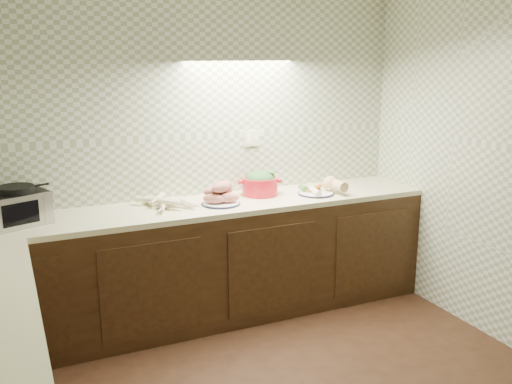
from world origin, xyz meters
name	(u,v)px	position (x,y,z in m)	size (l,w,h in m)	color
room	(299,131)	(0.00, 0.00, 1.63)	(3.60, 3.60, 2.60)	black
counter	(135,327)	(-0.68, 0.68, 0.45)	(3.60, 3.60, 0.90)	black
toaster_oven	(17,207)	(-1.23, 1.52, 1.02)	(0.43, 0.39, 0.26)	black
parsnip_pile	(171,201)	(-0.19, 1.58, 0.93)	(0.41, 0.41, 0.08)	beige
sweet_potato_plate	(221,195)	(0.15, 1.46, 0.97)	(0.29, 0.29, 0.17)	#151338
onion_bowl	(216,194)	(0.18, 1.62, 0.94)	(0.13, 0.13, 0.10)	black
dutch_oven	(260,183)	(0.53, 1.60, 0.99)	(0.35, 0.35, 0.19)	red
veg_plate	(323,187)	(1.01, 1.44, 0.95)	(0.35, 0.30, 0.13)	#151338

